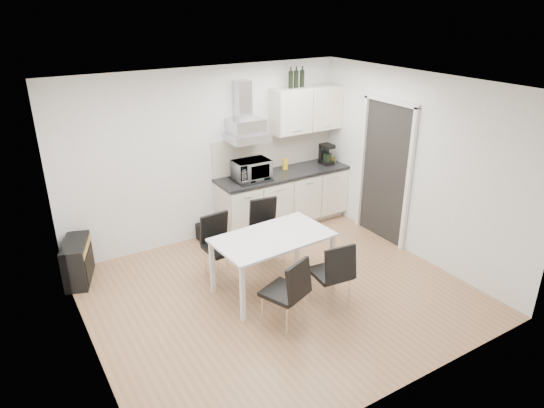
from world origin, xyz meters
The scene contains 15 objects.
ground centered at (0.00, 0.00, 0.00)m, with size 4.50×4.50×0.00m, color #AE7E54.
wall_back centered at (0.00, 2.00, 1.30)m, with size 4.50×0.10×2.60m, color white.
wall_front centered at (0.00, -2.00, 1.30)m, with size 4.50×0.10×2.60m, color white.
wall_left centered at (-2.25, 0.00, 1.30)m, with size 0.10×4.00×2.60m, color white.
wall_right centered at (2.25, 0.00, 1.30)m, with size 0.10×4.00×2.60m, color white.
ceiling centered at (0.00, 0.00, 2.60)m, with size 4.50×4.50×0.00m, color white.
doorway centered at (2.21, 0.55, 1.05)m, with size 0.08×1.04×2.10m, color white.
kitchenette centered at (1.19, 1.73, 0.83)m, with size 2.22×0.64×2.52m.
dining_table centered at (0.00, 0.14, 0.67)m, with size 1.49×0.91×0.75m.
chair_far_left centered at (-0.44, 0.70, 0.44)m, with size 0.44×0.50×0.88m, color black, non-canonical shape.
chair_far_right centered at (0.34, 0.83, 0.44)m, with size 0.44×0.50×0.88m, color black, non-canonical shape.
chair_near_left centered at (-0.31, -0.59, 0.44)m, with size 0.44×0.50×0.88m, color black, non-canonical shape.
chair_near_right centered at (0.39, -0.53, 0.44)m, with size 0.44×0.50×0.88m, color black, non-canonical shape.
guitar_amp centered at (-2.09, 1.65, 0.29)m, with size 0.51×0.74×0.57m.
floor_speaker centered at (-0.21, 1.90, 0.13)m, with size 0.16×0.14×0.26m, color black.
Camera 1 is at (-2.81, -4.43, 3.46)m, focal length 32.00 mm.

